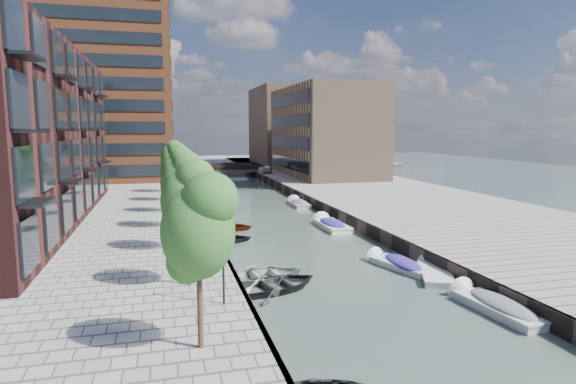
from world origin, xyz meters
name	(u,v)px	position (x,y,z in m)	size (l,w,h in m)	color
water	(253,205)	(0.00, 40.00, 0.00)	(300.00, 300.00, 0.00)	#38473F
quay_right	(384,196)	(16.00, 40.00, 0.50)	(20.00, 140.00, 1.00)	gray
quay_wall_left	(197,203)	(-6.10, 40.00, 0.50)	(0.25, 140.00, 1.00)	#332823
quay_wall_right	(305,199)	(6.10, 40.00, 0.50)	(0.25, 140.00, 1.00)	#332823
far_closure	(205,163)	(0.00, 100.00, 0.50)	(80.00, 40.00, 1.00)	gray
apartment_block	(24,135)	(-20.00, 30.00, 8.00)	(8.00, 38.00, 14.00)	black
tower	(107,77)	(-17.00, 65.00, 16.00)	(18.00, 18.00, 30.00)	brown
tan_block_near	(325,131)	(16.00, 62.00, 8.00)	(12.00, 25.00, 14.00)	#927359
tan_block_far	(285,126)	(16.00, 88.00, 9.00)	(12.00, 20.00, 16.00)	#927359
bridge	(219,169)	(0.00, 72.00, 1.39)	(13.00, 6.00, 1.30)	gray
tree_0	(198,225)	(-8.50, 4.00, 5.31)	(2.50, 2.50, 5.95)	#382619
tree_1	(187,197)	(-8.50, 11.00, 5.31)	(2.50, 2.50, 5.95)	#382619
tree_2	(181,181)	(-8.50, 18.00, 5.31)	(2.50, 2.50, 5.95)	#382619
tree_3	(177,171)	(-8.50, 25.00, 5.31)	(2.50, 2.50, 5.95)	#382619
tree_4	(175,164)	(-8.50, 32.00, 5.31)	(2.50, 2.50, 5.95)	#382619
tree_5	(173,159)	(-8.50, 39.00, 5.31)	(2.50, 2.50, 5.95)	#382619
tree_6	(171,156)	(-8.50, 46.00, 5.31)	(2.50, 2.50, 5.95)	#382619
lamp_0	(223,247)	(-7.20, 8.00, 3.51)	(0.24, 0.24, 4.12)	black
lamp_1	(196,196)	(-7.20, 24.00, 3.51)	(0.24, 0.24, 4.12)	black
lamp_2	(186,175)	(-7.20, 40.00, 3.51)	(0.24, 0.24, 4.12)	black
sloop_1	(274,290)	(-4.06, 11.90, 0.00)	(3.67, 5.14, 1.06)	#242326
sloop_2	(224,230)	(-4.73, 27.82, 0.00)	(3.44, 4.81, 1.00)	maroon
sloop_3	(262,280)	(-4.34, 13.74, 0.00)	(3.68, 5.15, 1.07)	#B1B2B0
sloop_4	(222,242)	(-5.40, 23.44, 0.00)	(3.20, 4.48, 0.93)	black
motorboat_0	(397,264)	(4.26, 14.11, 0.19)	(2.91, 4.90, 1.55)	white
motorboat_1	(494,306)	(5.35, 6.54, 0.21)	(2.23, 5.25, 1.70)	silver
motorboat_2	(434,273)	(5.67, 12.24, 0.09)	(3.42, 4.97, 1.58)	white
motorboat_3	(330,225)	(4.31, 26.51, 0.22)	(1.89, 5.39, 1.80)	white
motorboat_4	(298,204)	(4.92, 38.71, 0.20)	(1.81, 4.89, 1.62)	silver
car	(267,169)	(7.60, 67.20, 1.69)	(1.62, 4.02, 1.37)	#A1A4A6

